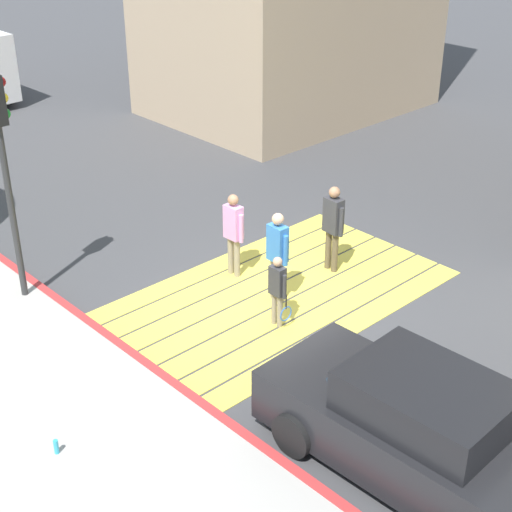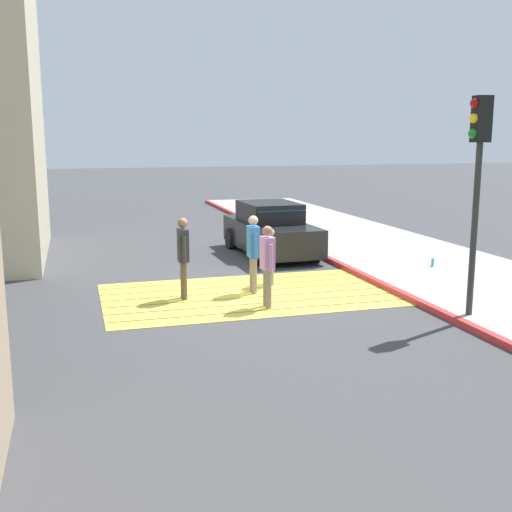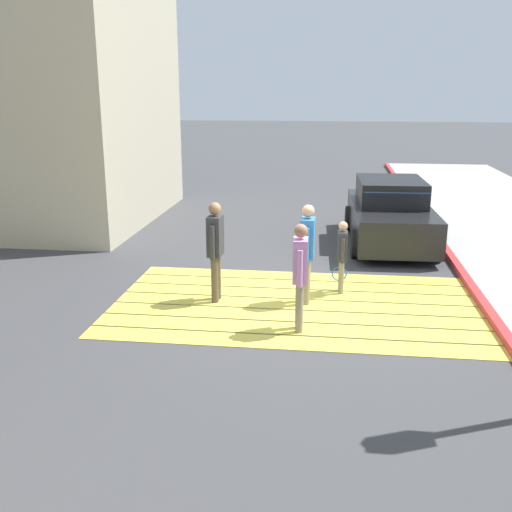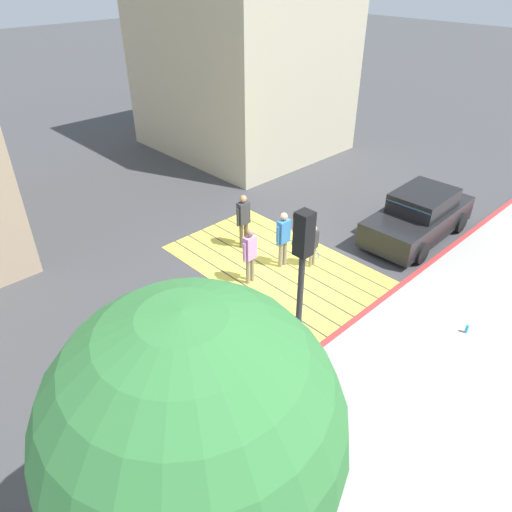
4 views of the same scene
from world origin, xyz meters
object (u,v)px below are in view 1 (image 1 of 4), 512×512
(car_parked_near_curb, at_px, (415,428))
(water_bottle, at_px, (56,447))
(pedestrian_child_with_racket, at_px, (278,288))
(pedestrian_adult_lead, at_px, (233,229))
(traffic_light_corner, at_px, (2,145))
(pedestrian_adult_trailing, at_px, (277,251))
(pedestrian_adult_side, at_px, (333,223))

(car_parked_near_curb, relative_size, water_bottle, 19.78)
(car_parked_near_curb, xyz_separation_m, water_bottle, (-3.40, 3.47, -0.50))
(pedestrian_child_with_racket, bearing_deg, pedestrian_adult_lead, 70.46)
(traffic_light_corner, relative_size, pedestrian_adult_trailing, 2.39)
(pedestrian_adult_side, bearing_deg, pedestrian_adult_trailing, -176.87)
(water_bottle, bearing_deg, pedestrian_adult_lead, 22.95)
(traffic_light_corner, relative_size, pedestrian_child_with_racket, 3.11)
(car_parked_near_curb, bearing_deg, pedestrian_adult_lead, 71.79)
(water_bottle, bearing_deg, pedestrian_adult_trailing, 10.57)
(pedestrian_adult_trailing, bearing_deg, pedestrian_adult_lead, 87.29)
(traffic_light_corner, bearing_deg, pedestrian_adult_lead, -29.61)
(car_parked_near_curb, bearing_deg, pedestrian_adult_side, 52.96)
(car_parked_near_curb, relative_size, pedestrian_adult_side, 2.42)
(pedestrian_adult_side, distance_m, pedestrian_child_with_racket, 2.35)
(traffic_light_corner, xyz_separation_m, pedestrian_adult_trailing, (3.40, -3.23, -2.00))
(water_bottle, height_order, pedestrian_adult_side, pedestrian_adult_side)
(water_bottle, bearing_deg, pedestrian_adult_side, 8.84)
(car_parked_near_curb, distance_m, water_bottle, 4.89)
(traffic_light_corner, relative_size, water_bottle, 19.27)
(traffic_light_corner, bearing_deg, pedestrian_child_with_racket, -54.19)
(pedestrian_adult_lead, bearing_deg, pedestrian_child_with_racket, -109.54)
(car_parked_near_curb, xyz_separation_m, pedestrian_adult_trailing, (1.82, 4.45, 0.30))
(traffic_light_corner, distance_m, pedestrian_adult_side, 6.23)
(car_parked_near_curb, distance_m, pedestrian_child_with_racket, 4.00)
(pedestrian_adult_side, bearing_deg, traffic_light_corner, 147.88)
(pedestrian_adult_lead, xyz_separation_m, pedestrian_child_with_racket, (-0.67, -1.90, -0.23))
(pedestrian_adult_trailing, distance_m, pedestrian_adult_side, 1.61)
(pedestrian_adult_side, height_order, pedestrian_child_with_racket, pedestrian_adult_side)
(car_parked_near_curb, distance_m, pedestrian_adult_trailing, 4.82)
(pedestrian_child_with_racket, bearing_deg, water_bottle, -175.75)
(car_parked_near_curb, height_order, pedestrian_adult_trailing, pedestrian_adult_trailing)
(car_parked_near_curb, height_order, pedestrian_adult_side, pedestrian_adult_side)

